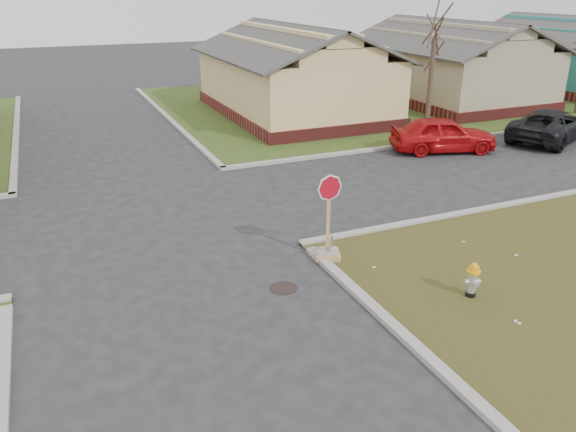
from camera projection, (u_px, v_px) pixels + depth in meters
name	position (u px, v px, depth m)	size (l,w,h in m)	color
ground	(184.00, 298.00, 12.47)	(120.00, 120.00, 0.00)	#252527
verge_far_right	(455.00, 93.00, 35.83)	(37.00, 19.00, 0.05)	#304B1B
curbs	(143.00, 218.00, 16.71)	(80.00, 40.00, 0.12)	#A49D94
manhole	(284.00, 288.00, 12.85)	(0.64, 0.64, 0.01)	black
side_house_yellow	(293.00, 73.00, 29.31)	(7.60, 11.60, 4.70)	maroon
side_house_tan	(448.00, 63.00, 33.00)	(7.60, 11.60, 4.70)	maroon
side_house_teal	(572.00, 55.00, 36.68)	(7.60, 11.60, 4.70)	maroon
tree_mid_right	(430.00, 87.00, 25.46)	(0.22, 0.22, 4.20)	#3E2D24
fire_hydrant	(473.00, 278.00, 12.28)	(0.30, 0.30, 0.82)	black
stop_sign	(328.00, 240.00, 14.02)	(0.63, 0.61, 2.21)	tan
red_sedan	(443.00, 134.00, 23.15)	(1.72, 4.28, 1.46)	#B20C10
dark_pickup	(551.00, 125.00, 24.80)	(2.33, 5.06, 1.41)	black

